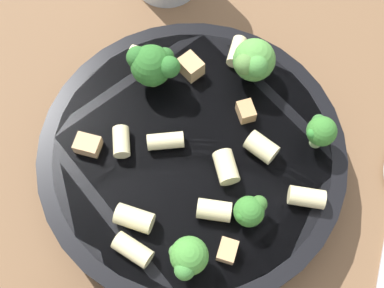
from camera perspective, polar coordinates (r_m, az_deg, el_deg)
name	(u,v)px	position (r m, az deg, el deg)	size (l,w,h in m)	color
ground_plane	(192,167)	(0.44, 0.00, -2.71)	(2.00, 2.00, 0.00)	brown
pasta_bowl	(192,157)	(0.42, 0.00, -1.53)	(0.26, 0.26, 0.04)	black
broccoli_floret_0	(253,61)	(0.42, 7.30, 9.70)	(0.04, 0.04, 0.04)	#84AD60
broccoli_floret_1	(152,65)	(0.41, -4.78, 9.33)	(0.04, 0.04, 0.04)	#84AD60
broccoli_floret_2	(321,131)	(0.40, 15.00, 1.47)	(0.03, 0.03, 0.03)	#9EC175
broccoli_floret_3	(250,211)	(0.37, 6.89, -7.92)	(0.02, 0.03, 0.03)	#93B766
broccoli_floret_4	(189,258)	(0.35, -0.37, -13.31)	(0.03, 0.03, 0.04)	#93B766
rigatoni_0	(237,51)	(0.44, 5.33, 10.87)	(0.01, 0.01, 0.03)	beige
rigatoni_1	(143,57)	(0.44, -5.84, 10.22)	(0.02, 0.02, 0.02)	beige
rigatoni_2	(166,141)	(0.40, -3.16, 0.37)	(0.01, 0.01, 0.03)	beige
rigatoni_3	(133,250)	(0.37, -7.04, -12.34)	(0.01, 0.01, 0.03)	beige
rigatoni_4	(226,167)	(0.39, 4.06, -2.74)	(0.02, 0.02, 0.03)	beige
rigatoni_5	(212,211)	(0.37, 2.37, -7.92)	(0.02, 0.02, 0.03)	beige
rigatoni_6	(121,142)	(0.40, -8.38, 0.28)	(0.01, 0.01, 0.02)	beige
rigatoni_7	(134,218)	(0.37, -6.86, -8.76)	(0.02, 0.02, 0.03)	beige
rigatoni_8	(262,147)	(0.40, 8.24, -0.38)	(0.02, 0.02, 0.03)	beige
rigatoni_9	(307,197)	(0.39, 13.42, -6.16)	(0.02, 0.02, 0.03)	beige
chicken_chunk_0	(233,249)	(0.37, 4.93, -12.27)	(0.02, 0.01, 0.01)	tan
chicken_chunk_1	(246,111)	(0.41, 6.40, 3.87)	(0.02, 0.01, 0.01)	tan
chicken_chunk_2	(88,145)	(0.40, -12.25, -0.09)	(0.02, 0.02, 0.01)	tan
chicken_chunk_3	(191,67)	(0.43, -0.15, 9.16)	(0.02, 0.02, 0.02)	tan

